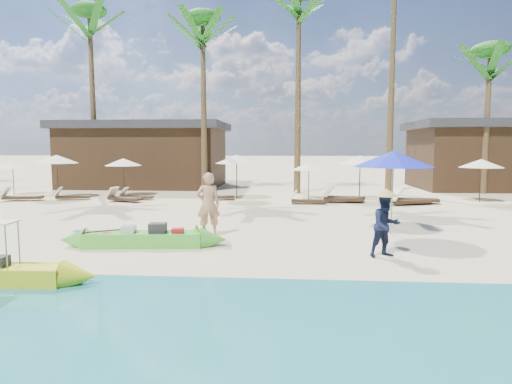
{
  "coord_description": "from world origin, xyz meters",
  "views": [
    {
      "loc": [
        1.6,
        -10.9,
        2.66
      ],
      "look_at": [
        0.64,
        2.0,
        1.3
      ],
      "focal_mm": 30.0,
      "sensor_mm": 36.0,
      "label": 1
    }
  ],
  "objects": [
    {
      "name": "palm_4",
      "position": [
        2.15,
        14.01,
        9.45
      ],
      "size": [
        2.08,
        2.08,
        11.7
      ],
      "color": "brown",
      "rests_on": "ground"
    },
    {
      "name": "resort_parasol_5",
      "position": [
        -1.0,
        10.71,
        2.05
      ],
      "size": [
        2.21,
        2.21,
        2.28
      ],
      "color": "#322214",
      "rests_on": "ground"
    },
    {
      "name": "lounger_6_right",
      "position": [
        4.12,
        9.74,
        0.22
      ],
      "size": [
        2.01,
        0.73,
        0.67
      ],
      "rotation": [
        0.0,
        0.0,
        -0.06
      ],
      "color": "#322214",
      "rests_on": "ground"
    },
    {
      "name": "lounger_8_left",
      "position": [
        7.62,
        9.76,
        0.23
      ],
      "size": [
        2.07,
        0.88,
        0.68
      ],
      "rotation": [
        0.0,
        0.0,
        -0.14
      ],
      "color": "#322214",
      "rests_on": "ground"
    },
    {
      "name": "pavilion_west",
      "position": [
        -8.0,
        17.5,
        2.19
      ],
      "size": [
        10.8,
        6.6,
        4.3
      ],
      "color": "#322214",
      "rests_on": "ground"
    },
    {
      "name": "resort_parasol_7",
      "position": [
        5.21,
        10.83,
        2.03
      ],
      "size": [
        2.18,
        2.18,
        2.25
      ],
      "color": "#322214",
      "rests_on": "ground"
    },
    {
      "name": "palm_2",
      "position": [
        -10.45,
        15.08,
        9.18
      ],
      "size": [
        2.08,
        2.08,
        11.33
      ],
      "color": "brown",
      "rests_on": "ground"
    },
    {
      "name": "lounger_4_right",
      "position": [
        -6.13,
        10.13,
        0.19
      ],
      "size": [
        1.66,
        0.54,
        0.56
      ],
      "rotation": [
        0.0,
        0.0,
        0.02
      ],
      "color": "#322214",
      "rests_on": "ground"
    },
    {
      "name": "lounger_4_left",
      "position": [
        -6.44,
        9.31,
        0.21
      ],
      "size": [
        1.91,
        1.11,
        0.62
      ],
      "rotation": [
        0.0,
        0.0,
        -0.32
      ],
      "color": "#322214",
      "rests_on": "ground"
    },
    {
      "name": "resort_parasol_2",
      "position": [
        -13.68,
        11.79,
        1.65
      ],
      "size": [
        1.78,
        1.78,
        1.83
      ],
      "color": "#322214",
      "rests_on": "ground"
    },
    {
      "name": "vendor_green",
      "position": [
        3.98,
        -0.5,
        0.77
      ],
      "size": [
        0.9,
        0.8,
        1.55
      ],
      "primitive_type": "imported",
      "rotation": [
        0.0,
        0.0,
        0.34
      ],
      "color": "#131A34",
      "rests_on": "ground"
    },
    {
      "name": "palm_3",
      "position": [
        -3.36,
        14.27,
        8.58
      ],
      "size": [
        2.08,
        2.08,
        10.52
      ],
      "color": "brown",
      "rests_on": "ground"
    },
    {
      "name": "lounger_3_right",
      "position": [
        -9.35,
        9.83,
        0.19
      ],
      "size": [
        1.78,
        0.97,
        0.58
      ],
      "rotation": [
        0.0,
        0.0,
        0.28
      ],
      "color": "#322214",
      "rests_on": "ground"
    },
    {
      "name": "lounger_5_left",
      "position": [
        -2.06,
        10.3,
        0.2
      ],
      "size": [
        1.8,
        0.75,
        0.59
      ],
      "rotation": [
        0.0,
        0.0,
        0.13
      ],
      "color": "#322214",
      "rests_on": "ground"
    },
    {
      "name": "resort_parasol_8",
      "position": [
        10.84,
        10.34,
        1.88
      ],
      "size": [
        2.03,
        2.03,
        2.09
      ],
      "color": "#322214",
      "rests_on": "ground"
    },
    {
      "name": "green_canoe",
      "position": [
        -2.25,
        0.1,
        0.21
      ],
      "size": [
        4.99,
        0.94,
        0.63
      ],
      "rotation": [
        0.0,
        0.0,
        0.09
      ],
      "color": "green",
      "rests_on": "ground"
    },
    {
      "name": "blue_umbrella",
      "position": [
        4.76,
        2.23,
        2.3
      ],
      "size": [
        2.37,
        2.37,
        2.55
      ],
      "color": "#99999E",
      "rests_on": "ground"
    },
    {
      "name": "lounger_3_left",
      "position": [
        -11.68,
        9.29,
        0.22
      ],
      "size": [
        1.98,
        0.99,
        0.65
      ],
      "rotation": [
        0.0,
        0.0,
        0.22
      ],
      "color": "#322214",
      "rests_on": "ground"
    },
    {
      "name": "tourist",
      "position": [
        -0.76,
        1.59,
        0.96
      ],
      "size": [
        0.79,
        0.61,
        1.91
      ],
      "primitive_type": "imported",
      "rotation": [
        0.0,
        0.0,
        3.38
      ],
      "color": "tan",
      "rests_on": "ground"
    },
    {
      "name": "pavilion_east",
      "position": [
        14.0,
        17.5,
        2.2
      ],
      "size": [
        8.8,
        6.6,
        4.3
      ],
      "color": "#322214",
      "rests_on": "ground"
    },
    {
      "name": "resort_parasol_6",
      "position": [
        2.65,
        10.67,
        1.69
      ],
      "size": [
        1.82,
        1.82,
        1.88
      ],
      "color": "#322214",
      "rests_on": "ground"
    },
    {
      "name": "wet_sand_strip",
      "position": [
        0.0,
        -5.0,
        0.0
      ],
      "size": [
        240.0,
        4.5,
        0.01
      ],
      "primitive_type": "cube",
      "color": "tan",
      "rests_on": "ground"
    },
    {
      "name": "lounger_7_right",
      "position": [
        7.12,
        9.09,
        0.22
      ],
      "size": [
        2.06,
        1.21,
        0.67
      ],
      "rotation": [
        0.0,
        0.0,
        0.33
      ],
      "color": "#322214",
      "rests_on": "ground"
    },
    {
      "name": "palm_5",
      "position": [
        7.45,
        14.38,
        10.82
      ],
      "size": [
        2.08,
        2.08,
        13.6
      ],
      "color": "brown",
      "rests_on": "ground"
    },
    {
      "name": "palm_6",
      "position": [
        12.84,
        14.52,
        7.05
      ],
      "size": [
        2.08,
        2.08,
        8.51
      ],
      "color": "brown",
      "rests_on": "ground"
    },
    {
      "name": "resort_parasol_4",
      "position": [
        -7.35,
        11.84,
        1.84
      ],
      "size": [
        1.99,
        1.99,
        2.05
      ],
      "color": "#322214",
      "rests_on": "ground"
    },
    {
      "name": "resort_parasol_3",
      "position": [
        -10.42,
        10.57,
        2.04
      ],
      "size": [
        2.19,
        2.19,
        2.26
      ],
      "color": "#322214",
      "rests_on": "ground"
    },
    {
      "name": "lounger_7_left",
      "position": [
        4.36,
        10.42,
        0.22
      ],
      "size": [
        1.99,
        0.99,
        0.65
      ],
      "rotation": [
        0.0,
        0.0,
        -0.22
      ],
      "color": "#322214",
      "rests_on": "ground"
    },
    {
      "name": "ground",
      "position": [
        0.0,
        0.0,
        0.0
      ],
      "size": [
        240.0,
        240.0,
        0.0
      ],
      "primitive_type": "plane",
      "color": "beige",
      "rests_on": "ground"
    },
    {
      "name": "lounger_6_left",
      "position": [
        2.45,
        9.15,
        0.19
      ],
      "size": [
        1.68,
        0.6,
        0.56
      ],
      "rotation": [
        0.0,
        0.0,
        -0.05
      ],
      "color": "#322214",
      "rests_on": "ground"
    }
  ]
}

